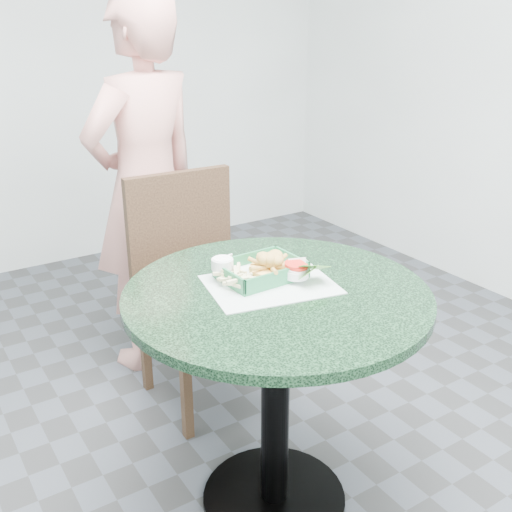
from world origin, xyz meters
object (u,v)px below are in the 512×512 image
diner_person (145,175)px  food_basket (261,279)px  sauce_ramekin (222,269)px  dining_chair (194,274)px  crab_sandwich (271,269)px  cafe_table (276,348)px

diner_person → food_basket: (-0.05, -0.98, -0.11)m
diner_person → sauce_ramekin: 0.94m
dining_chair → sauce_ramekin: bearing=-106.7°
crab_sandwich → cafe_table: bearing=-112.0°
dining_chair → diner_person: bearing=97.9°
sauce_ramekin → crab_sandwich: bearing=-30.4°
diner_person → crab_sandwich: size_ratio=13.56×
dining_chair → diner_person: diner_person is taller
crab_sandwich → sauce_ramekin: bearing=149.6°
diner_person → sauce_ramekin: bearing=64.6°
dining_chair → food_basket: (-0.09, -0.63, 0.23)m
diner_person → food_basket: diner_person is taller
crab_sandwich → dining_chair: bearing=84.2°
food_basket → crab_sandwich: (0.02, -0.02, 0.03)m
diner_person → crab_sandwich: bearing=72.4°
dining_chair → diner_person: (-0.04, 0.35, 0.34)m
cafe_table → diner_person: size_ratio=0.51×
crab_sandwich → sauce_ramekin: (-0.12, 0.07, 0.00)m
cafe_table → diner_person: 1.11m
food_basket → crab_sandwich: bearing=-36.3°
food_basket → sauce_ramekin: bearing=151.1°
diner_person → food_basket: 0.98m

